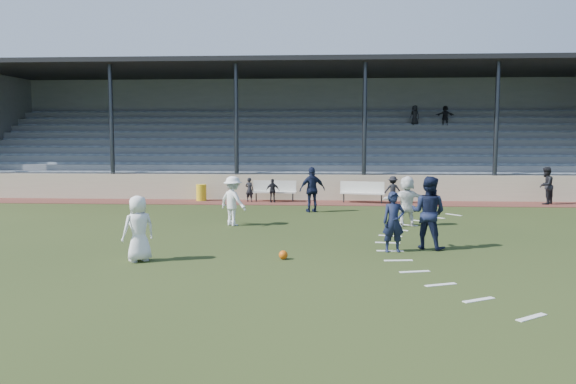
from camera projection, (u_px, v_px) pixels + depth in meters
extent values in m
plane|color=#263214|center=(282.00, 250.00, 14.97)|extent=(90.00, 90.00, 0.00)
cube|color=#542821|center=(299.00, 203.00, 25.40)|extent=(34.00, 2.00, 0.02)
cube|color=#C5B797|center=(300.00, 188.00, 26.38)|extent=(34.00, 0.18, 1.20)
cube|color=silver|center=(274.00, 192.00, 25.71)|extent=(2.02, 0.52, 0.06)
cube|color=silver|center=(275.00, 186.00, 25.91)|extent=(2.00, 0.18, 0.54)
cylinder|color=#2C2F33|center=(256.00, 197.00, 25.84)|extent=(0.06, 0.06, 0.40)
cylinder|color=#2C2F33|center=(293.00, 197.00, 25.63)|extent=(0.06, 0.06, 0.40)
cube|color=silver|center=(363.00, 193.00, 25.17)|extent=(2.04, 0.81, 0.06)
cube|color=silver|center=(362.00, 187.00, 25.36)|extent=(1.97, 0.48, 0.54)
cylinder|color=#2C2F33|center=(344.00, 198.00, 25.42)|extent=(0.06, 0.06, 0.40)
cylinder|color=#2C2F33|center=(381.00, 199.00, 24.97)|extent=(0.06, 0.06, 0.40)
cylinder|color=yellow|center=(201.00, 193.00, 26.08)|extent=(0.47, 0.47, 0.76)
sphere|color=#CA530B|center=(283.00, 255.00, 13.81)|extent=(0.22, 0.22, 0.22)
imported|color=white|center=(138.00, 229.00, 13.53)|extent=(0.93, 0.90, 1.61)
imported|color=#121932|center=(394.00, 222.00, 14.63)|extent=(0.62, 0.45, 1.59)
imported|color=#121932|center=(428.00, 213.00, 15.04)|extent=(1.19, 1.11, 1.96)
imported|color=white|center=(233.00, 201.00, 18.94)|extent=(1.24, 1.14, 1.67)
imported|color=#121932|center=(312.00, 190.00, 22.29)|extent=(1.14, 0.76, 1.79)
imported|color=white|center=(407.00, 201.00, 18.84)|extent=(1.64, 0.78, 1.70)
imported|color=black|center=(546.00, 186.00, 24.69)|extent=(1.00, 1.01, 1.65)
imported|color=black|center=(249.00, 190.00, 25.69)|extent=(0.47, 0.38, 1.10)
imported|color=black|center=(273.00, 191.00, 25.39)|extent=(0.63, 0.28, 1.06)
imported|color=black|center=(393.00, 190.00, 24.95)|extent=(0.80, 0.47, 1.22)
cube|color=gray|center=(300.00, 186.00, 26.93)|extent=(34.00, 0.80, 1.20)
cube|color=gray|center=(300.00, 173.00, 26.96)|extent=(33.00, 0.28, 0.10)
cube|color=gray|center=(301.00, 181.00, 27.70)|extent=(34.00, 0.80, 1.60)
cube|color=gray|center=(301.00, 164.00, 27.72)|extent=(33.00, 0.28, 0.10)
cube|color=gray|center=(301.00, 176.00, 28.48)|extent=(34.00, 0.80, 2.00)
cube|color=gray|center=(302.00, 155.00, 28.47)|extent=(33.00, 0.28, 0.10)
cube|color=gray|center=(302.00, 171.00, 29.25)|extent=(34.00, 0.80, 2.40)
cube|color=gray|center=(302.00, 147.00, 29.23)|extent=(33.00, 0.28, 0.10)
cube|color=gray|center=(303.00, 166.00, 30.03)|extent=(34.00, 0.80, 2.80)
cube|color=gray|center=(303.00, 139.00, 29.98)|extent=(33.00, 0.28, 0.10)
cube|color=gray|center=(303.00, 162.00, 30.80)|extent=(34.00, 0.80, 3.20)
cube|color=gray|center=(303.00, 132.00, 30.74)|extent=(33.00, 0.28, 0.10)
cube|color=gray|center=(304.00, 158.00, 31.58)|extent=(34.00, 0.80, 3.60)
cube|color=gray|center=(304.00, 125.00, 31.49)|extent=(33.00, 0.28, 0.10)
cube|color=gray|center=(304.00, 154.00, 32.35)|extent=(34.00, 0.80, 4.00)
cube|color=gray|center=(304.00, 118.00, 32.24)|extent=(33.00, 0.28, 0.10)
cube|color=gray|center=(304.00, 150.00, 33.12)|extent=(34.00, 0.80, 4.40)
cube|color=gray|center=(305.00, 111.00, 33.00)|extent=(33.00, 0.28, 0.10)
cube|color=gray|center=(305.00, 133.00, 33.62)|extent=(34.00, 0.40, 6.40)
cube|color=black|center=(303.00, 69.00, 29.42)|extent=(34.60, 9.00, 0.22)
cylinder|color=#2C2F33|center=(112.00, 131.00, 26.76)|extent=(0.20, 0.20, 6.50)
cylinder|color=#2C2F33|center=(236.00, 131.00, 26.40)|extent=(0.20, 0.20, 6.50)
cylinder|color=#2C2F33|center=(364.00, 131.00, 26.03)|extent=(0.20, 0.20, 6.50)
cylinder|color=#2C2F33|center=(496.00, 131.00, 25.67)|extent=(0.20, 0.20, 6.50)
cylinder|color=#2C2F33|center=(300.00, 174.00, 26.32)|extent=(34.00, 0.05, 0.05)
imported|color=black|center=(415.00, 115.00, 31.01)|extent=(0.61, 0.48, 1.11)
imported|color=black|center=(445.00, 115.00, 30.91)|extent=(1.01, 0.35, 1.08)
cube|color=silver|center=(454.00, 215.00, 21.56)|extent=(0.54, 0.61, 0.01)
cube|color=silver|center=(436.00, 217.00, 20.83)|extent=(0.59, 0.56, 0.01)
cube|color=silver|center=(421.00, 221.00, 20.00)|extent=(0.64, 0.51, 0.01)
cube|color=silver|center=(407.00, 225.00, 19.08)|extent=(0.67, 0.44, 0.01)
cube|color=silver|center=(397.00, 230.00, 18.08)|extent=(0.70, 0.37, 0.01)
cube|color=silver|center=(390.00, 236.00, 17.03)|extent=(0.71, 0.29, 0.01)
cube|color=silver|center=(388.00, 243.00, 15.93)|extent=(0.71, 0.21, 0.01)
cube|color=silver|center=(390.00, 251.00, 14.80)|extent=(0.70, 0.12, 0.01)
cube|color=silver|center=(398.00, 260.00, 13.67)|extent=(0.71, 0.21, 0.01)
cube|color=silver|center=(415.00, 272.00, 12.54)|extent=(0.71, 0.29, 0.01)
cube|color=silver|center=(441.00, 285.00, 11.44)|extent=(0.70, 0.37, 0.01)
cube|color=silver|center=(479.00, 300.00, 10.39)|extent=(0.67, 0.44, 0.01)
cube|color=silver|center=(532.00, 317.00, 9.39)|extent=(0.64, 0.51, 0.01)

